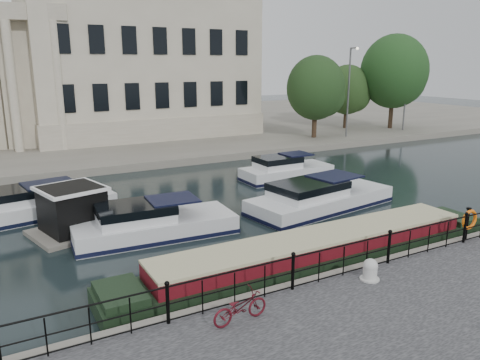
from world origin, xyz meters
The scene contains 12 objects.
ground_plane centered at (0.00, 0.00, 0.00)m, with size 160.00×160.00×0.00m, color black.
far_bank centered at (0.00, 39.00, 0.28)m, with size 120.00×42.00×0.55m, color #6B665B.
railing centered at (0.00, -2.25, 1.20)m, with size 24.14×0.14×1.22m.
civic_building centered at (-1.00, 34.71, 7.04)m, with size 53.55×31.84×16.85m.
lamp_posts centered at (26.00, 20.70, 4.80)m, with size 8.24×1.55×8.07m.
bicycle centered at (-2.29, -3.10, 0.98)m, with size 0.57×1.64×0.86m, color #490D15.
mooring_bollard centered at (2.55, -2.89, 0.88)m, with size 0.62×0.62×0.70m.
life_ring_post centered at (8.32, -2.17, 1.38)m, with size 0.81×0.21×1.32m.
narrowboat centered at (2.55, -0.26, 0.37)m, with size 16.13×2.15×1.59m.
harbour_hut centered at (-4.77, 7.50, 0.95)m, with size 4.00×3.60×2.21m.
cabin_cruisers centered at (1.67, 7.92, 0.37)m, with size 22.32×9.52×1.99m.
trees centered at (26.60, 22.76, 5.51)m, with size 16.98×8.59×9.64m.
Camera 1 is at (-7.68, -12.93, 7.28)m, focal length 35.00 mm.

